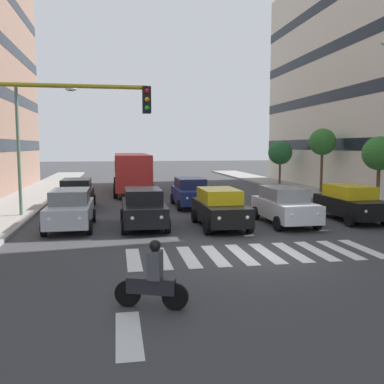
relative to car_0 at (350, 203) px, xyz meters
The scene contains 17 objects.
ground_plane 8.62m from the car_0, 38.81° to the left, with size 180.00×180.00×0.00m, color #38383A.
crosswalk_markings 8.62m from the car_0, 38.81° to the left, with size 8.55×2.80×0.01m.
lane_arrow_1 15.53m from the car_0, 44.54° to the left, with size 0.50×2.20×0.01m, color silver.
car_0 is the anchor object (origin of this frame).
car_1 3.56m from the car_0, ahead, with size 2.02×4.44×1.72m.
car_2 6.72m from the car_0, ahead, with size 2.02×4.44×1.72m.
car_3 10.06m from the car_0, ahead, with size 2.02×4.44×1.72m.
car_4 13.25m from the car_0, ahead, with size 2.02×4.44×1.72m.
car_row2_0 14.99m from the car_0, 25.51° to the right, with size 2.02×4.44×1.72m.
car_row2_1 9.11m from the car_0, 40.98° to the right, with size 2.02×4.44×1.72m.
bus_behind_traffic 17.74m from the car_0, 55.40° to the right, with size 2.78×10.50×3.00m.
motorcycle_with_rider 14.23m from the car_0, 42.60° to the left, with size 1.63×0.70×1.57m.
traffic_light_gantry 15.26m from the car_0, 25.01° to the left, with size 4.91×0.36×5.50m.
street_lamp_right 16.27m from the car_0, 13.23° to the right, with size 2.98×0.28×6.57m.
street_tree_1 5.31m from the car_0, 138.38° to the right, with size 1.94×1.94×4.03m.
street_tree_2 12.08m from the car_0, 110.24° to the right, with size 2.00×2.00×4.79m.
street_tree_3 18.59m from the car_0, 101.19° to the right, with size 2.20×2.20×3.99m.
Camera 1 is at (4.54, 13.48, 3.63)m, focal length 39.76 mm.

